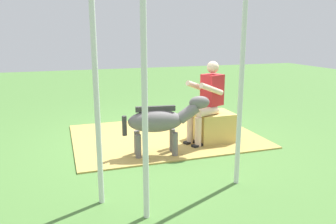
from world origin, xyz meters
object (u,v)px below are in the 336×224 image
person_seated (207,98)px  tent_pole_right (97,106)px  tent_pole_left (240,97)px  pony_standing (161,121)px  hay_bale (214,127)px  tent_pole_mid (145,113)px

person_seated → tent_pole_right: 2.52m
tent_pole_left → pony_standing: bearing=-63.4°
person_seated → tent_pole_right: size_ratio=0.63×
hay_bale → pony_standing: 1.17m
pony_standing → tent_pole_mid: bearing=67.8°
pony_standing → tent_pole_mid: size_ratio=0.61×
tent_pole_right → tent_pole_mid: size_ratio=1.00×
hay_bale → person_seated: (0.16, 0.04, 0.52)m
tent_pole_left → tent_pole_right: (1.69, -0.03, 0.00)m
pony_standing → tent_pole_left: bearing=116.6°
tent_pole_mid → person_seated: bearing=-128.5°
tent_pole_left → person_seated: bearing=-100.6°
person_seated → tent_pole_right: (1.98, 1.53, 0.33)m
pony_standing → tent_pole_left: (-0.61, 1.23, 0.55)m
pony_standing → tent_pole_left: 1.48m
pony_standing → person_seated: bearing=-159.6°
hay_bale → tent_pole_left: size_ratio=0.28×
hay_bale → person_seated: bearing=14.2°
hay_bale → person_seated: size_ratio=0.44×
hay_bale → tent_pole_right: tent_pole_right is taller
tent_pole_mid → hay_bale: bearing=-130.6°
hay_bale → pony_standing: bearing=19.5°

